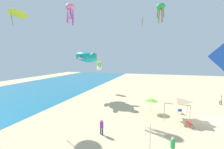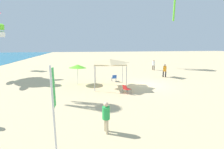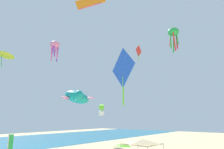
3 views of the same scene
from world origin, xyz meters
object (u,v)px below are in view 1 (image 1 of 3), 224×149
at_px(person_near_umbrella, 173,145).
at_px(kite_octopus_green, 161,8).
at_px(banner_flag, 150,147).
at_px(kite_octopus_pink, 70,8).
at_px(beach_umbrella, 151,100).
at_px(kite_diamond_red, 142,22).
at_px(kite_turtle_teal, 87,57).
at_px(folding_chair_left_of_tent, 189,124).
at_px(folding_chair_facing_ocean, 180,111).
at_px(canopy_tent, 177,100).
at_px(person_watching_sky, 221,99).
at_px(person_kite_handler, 102,126).
at_px(kite_delta_yellow, 18,12).
at_px(kite_box_lime, 99,66).

distance_m(person_near_umbrella, kite_octopus_green, 30.94).
relative_size(banner_flag, kite_octopus_pink, 1.14).
height_order(beach_umbrella, kite_octopus_green, kite_octopus_green).
relative_size(person_near_umbrella, kite_octopus_pink, 0.47).
distance_m(kite_diamond_red, kite_turtle_teal, 13.05).
distance_m(folding_chair_left_of_tent, person_near_umbrella, 6.45).
height_order(folding_chair_facing_ocean, banner_flag, banner_flag).
height_order(canopy_tent, person_watching_sky, canopy_tent).
height_order(person_kite_handler, kite_octopus_pink, kite_octopus_pink).
relative_size(folding_chair_facing_ocean, kite_delta_yellow, 0.26).
relative_size(person_watching_sky, person_kite_handler, 1.00).
bearing_deg(canopy_tent, kite_diamond_red, 30.71).
bearing_deg(folding_chair_facing_ocean, kite_box_lime, -34.73).
bearing_deg(kite_diamond_red, person_watching_sky, 89.92).
xyz_separation_m(beach_umbrella, kite_octopus_green, (14.77, -0.98, 17.71)).
xyz_separation_m(canopy_tent, kite_octopus_green, (16.16, 2.30, 17.09)).
relative_size(folding_chair_facing_ocean, person_watching_sky, 0.49).
bearing_deg(kite_octopus_green, banner_flag, -89.20).
distance_m(person_near_umbrella, kite_turtle_teal, 22.57).
bearing_deg(person_kite_handler, kite_diamond_red, -67.73).
bearing_deg(folding_chair_left_of_tent, person_kite_handler, 81.73).
bearing_deg(kite_octopus_pink, canopy_tent, -139.09).
relative_size(folding_chair_left_of_tent, person_watching_sky, 0.49).
xyz_separation_m(kite_delta_yellow, kite_octopus_pink, (5.04, -5.55, 1.60)).
height_order(folding_chair_left_of_tent, person_watching_sky, person_watching_sky).
bearing_deg(kite_octopus_pink, kite_box_lime, -45.94).
bearing_deg(banner_flag, person_near_umbrella, -28.17).
bearing_deg(beach_umbrella, person_kite_handler, 150.28).
bearing_deg(kite_box_lime, person_near_umbrella, 85.06).
distance_m(folding_chair_facing_ocean, banner_flag, 14.34).
height_order(kite_diamond_red, kite_turtle_teal, kite_diamond_red).
height_order(person_near_umbrella, person_watching_sky, person_watching_sky).
distance_m(kite_box_lime, kite_octopus_pink, 15.16).
relative_size(canopy_tent, beach_umbrella, 1.42).
distance_m(kite_diamond_red, kite_octopus_green, 8.66).
xyz_separation_m(canopy_tent, beach_umbrella, (1.39, 3.28, -0.62)).
relative_size(banner_flag, kite_diamond_red, 1.41).
bearing_deg(banner_flag, kite_octopus_green, -1.12).
bearing_deg(folding_chair_left_of_tent, kite_octopus_green, -23.50).
relative_size(kite_diamond_red, kite_turtle_teal, 0.40).
bearing_deg(kite_octopus_green, folding_chair_left_of_tent, -77.47).
bearing_deg(kite_turtle_teal, kite_delta_yellow, -83.71).
bearing_deg(kite_delta_yellow, kite_box_lime, 59.17).
height_order(canopy_tent, folding_chair_left_of_tent, canopy_tent).
xyz_separation_m(canopy_tent, kite_turtle_teal, (6.53, 16.33, 5.76)).
distance_m(kite_delta_yellow, kite_turtle_teal, 13.25).
xyz_separation_m(canopy_tent, folding_chair_left_of_tent, (-2.43, -1.18, -2.13)).
height_order(person_kite_handler, kite_delta_yellow, kite_delta_yellow).
bearing_deg(banner_flag, kite_delta_yellow, 67.11).
relative_size(folding_chair_facing_ocean, kite_octopus_pink, 0.24).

